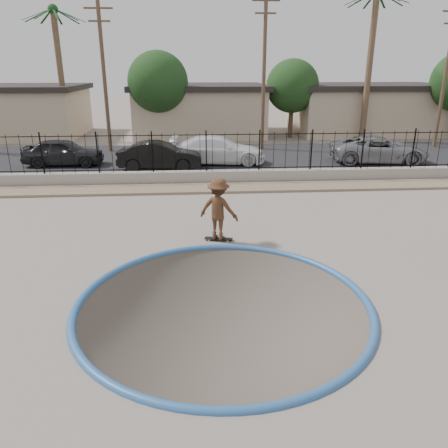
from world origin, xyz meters
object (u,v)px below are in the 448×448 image
car_b (160,155)px  car_a (63,152)px  car_c (218,150)px  car_d (379,149)px  skateboard (219,239)px  skater (219,212)px

car_b → car_a: bearing=78.1°
car_c → car_d: bearing=-88.8°
car_b → car_d: car_d is taller
car_a → skateboard: bearing=-144.3°
car_a → car_b: (5.43, -1.35, -0.01)m
skateboard → car_a: bearing=136.5°
skater → car_a: skater is taller
skater → car_a: 14.21m
car_c → car_d: car_c is taller
car_b → car_c: size_ratio=0.84×
skateboard → car_c: (0.68, 11.64, 0.74)m
car_b → car_c: car_c is taller
skateboard → car_b: 10.74m
skater → car_d: (9.88, 11.20, -0.19)m
skateboard → car_d: 14.95m
car_c → car_b: bearing=115.0°
car_c → car_d: 9.22m
car_a → car_d: size_ratio=0.81×
car_c → car_d: size_ratio=0.98×
car_b → car_c: 3.43m
car_a → car_b: car_a is taller
skater → car_c: size_ratio=0.37×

